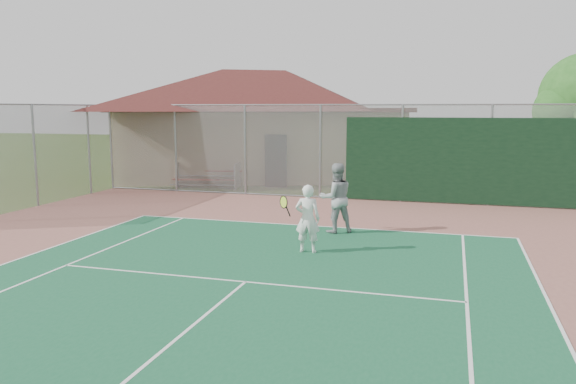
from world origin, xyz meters
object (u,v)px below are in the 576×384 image
object	(u,v)px
clubhouse	(261,113)
player_grey_back	(336,199)
player_white_front	(307,219)
bleachers	(210,173)

from	to	relation	value
clubhouse	player_grey_back	bearing A→B (deg)	-81.41
player_white_front	bleachers	bearing A→B (deg)	-58.40
clubhouse	bleachers	xyz separation A→B (m)	(-0.75, -4.75, -2.57)
player_white_front	player_grey_back	size ratio (longest dim) A/B	0.85
clubhouse	bleachers	size ratio (longest dim) A/B	5.44
bleachers	player_white_front	distance (m)	12.12
player_grey_back	player_white_front	bearing A→B (deg)	55.41
clubhouse	bleachers	world-z (taller)	clubhouse
bleachers	clubhouse	bearing A→B (deg)	70.50
bleachers	player_grey_back	bearing A→B (deg)	-57.24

